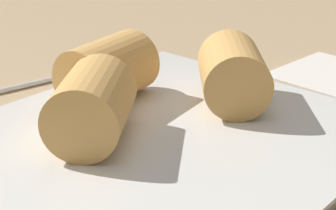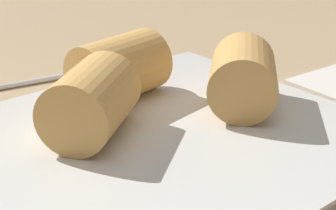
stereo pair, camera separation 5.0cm
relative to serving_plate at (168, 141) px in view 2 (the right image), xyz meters
The scene contains 6 objects.
table_surface 4.11cm from the serving_plate, 27.85° to the right, with size 180.00×140.00×2.00cm.
serving_plate is the anchor object (origin of this frame).
roll_front_left 8.09cm from the serving_plate, behind, with size 8.65×8.49×5.03cm.
roll_front_right 8.13cm from the serving_plate, 101.95° to the right, with size 8.31×6.07×5.03cm.
roll_back_left 6.05cm from the serving_plate, 38.43° to the right, with size 8.71×8.24×5.03cm.
spoon 18.35cm from the serving_plate, 116.97° to the right, with size 20.03×5.77×1.49cm.
Camera 2 is at (19.70, 28.75, 20.58)cm, focal length 60.00 mm.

